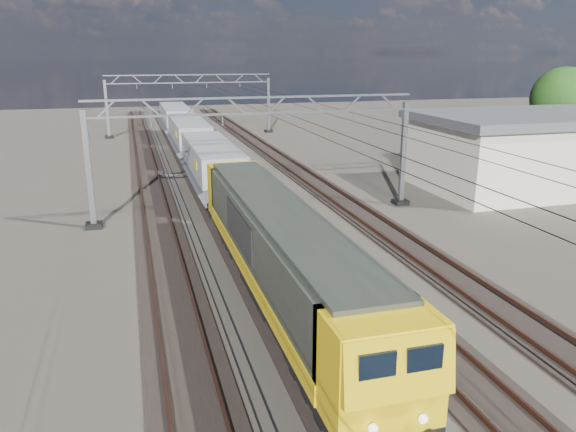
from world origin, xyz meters
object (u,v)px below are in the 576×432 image
object	(u,v)px
catenary_gantry_mid	(257,152)
catenary_gantry_far	(190,102)
hopper_wagon_mid	(189,136)
hopper_wagon_lead	(212,165)
hopper_wagon_third	(176,119)
tree_far	(567,102)
industrial_shed	(546,149)
locomotive	(279,248)

from	to	relation	value
catenary_gantry_mid	catenary_gantry_far	world-z (taller)	same
catenary_gantry_far	hopper_wagon_mid	distance (m)	16.75
hopper_wagon_lead	hopper_wagon_third	size ratio (longest dim) A/B	1.00
hopper_wagon_lead	hopper_wagon_third	distance (m)	28.40
hopper_wagon_mid	tree_far	size ratio (longest dim) A/B	1.55
catenary_gantry_far	hopper_wagon_third	xyz separation A→B (m)	(-2.00, -2.35, -1.67)
catenary_gantry_mid	hopper_wagon_mid	size ratio (longest dim) A/B	1.53
hopper_wagon_mid	hopper_wagon_third	world-z (taller)	same
industrial_shed	hopper_wagon_third	bearing A→B (deg)	127.17
tree_far	hopper_wagon_lead	bearing A→B (deg)	-172.01
locomotive	industrial_shed	distance (m)	28.01
hopper_wagon_mid	hopper_wagon_lead	bearing A→B (deg)	-90.00
catenary_gantry_mid	hopper_wagon_third	xyz separation A→B (m)	(-2.00, 33.65, -1.67)
catenary_gantry_far	hopper_wagon_lead	xyz separation A→B (m)	(-2.00, -30.75, -1.67)
catenary_gantry_far	hopper_wagon_third	size ratio (longest dim) A/B	1.53
hopper_wagon_lead	tree_far	size ratio (longest dim) A/B	1.55
locomotive	hopper_wagon_mid	world-z (taller)	locomotive
hopper_wagon_third	tree_far	xyz separation A→B (m)	(32.32, -23.86, 3.11)
industrial_shed	hopper_wagon_mid	bearing A→B (deg)	143.98
hopper_wagon_mid	hopper_wagon_third	bearing A→B (deg)	90.00
catenary_gantry_mid	catenary_gantry_far	xyz separation A→B (m)	(0.00, 36.00, 0.00)
hopper_wagon_mid	tree_far	distance (m)	33.88
catenary_gantry_far	hopper_wagon_lead	bearing A→B (deg)	-93.72
catenary_gantry_mid	tree_far	distance (m)	31.89
catenary_gantry_mid	hopper_wagon_mid	world-z (taller)	catenary_gantry_mid
hopper_wagon_mid	industrial_shed	size ratio (longest dim) A/B	0.70
catenary_gantry_mid	hopper_wagon_third	distance (m)	33.75
locomotive	hopper_wagon_third	distance (m)	46.10
hopper_wagon_mid	tree_far	xyz separation A→B (m)	(32.32, -9.66, 3.11)
hopper_wagon_mid	industrial_shed	bearing A→B (deg)	-36.02
locomotive	catenary_gantry_mid	bearing A→B (deg)	80.87
tree_far	catenary_gantry_far	bearing A→B (deg)	139.15
catenary_gantry_far	tree_far	distance (m)	40.10
catenary_gantry_mid	industrial_shed	bearing A→B (deg)	5.19
catenary_gantry_far	locomotive	bearing A→B (deg)	-92.36
locomotive	hopper_wagon_mid	distance (m)	31.90
catenary_gantry_far	industrial_shed	world-z (taller)	catenary_gantry_far
catenary_gantry_mid	hopper_wagon_lead	bearing A→B (deg)	110.85
hopper_wagon_lead	hopper_wagon_third	bearing A→B (deg)	90.00
hopper_wagon_third	tree_far	size ratio (longest dim) A/B	1.55
catenary_gantry_mid	locomotive	size ratio (longest dim) A/B	0.94
catenary_gantry_mid	catenary_gantry_far	bearing A→B (deg)	90.00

